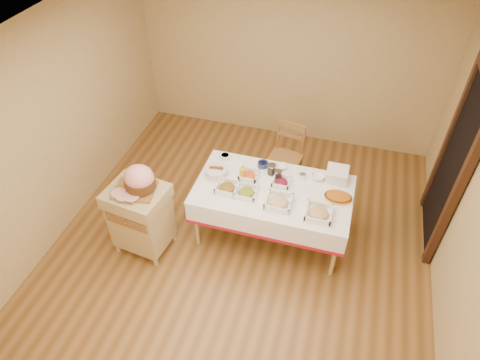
# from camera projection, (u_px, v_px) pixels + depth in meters

# --- Properties ---
(room_shell) EXTENTS (5.00, 5.00, 5.00)m
(room_shell) POSITION_uv_depth(u_px,v_px,m) (241.00, 165.00, 4.44)
(room_shell) COLOR brown
(room_shell) RESTS_ON ground
(doorway) EXTENTS (0.09, 1.10, 2.20)m
(doorway) POSITION_uv_depth(u_px,v_px,m) (454.00, 164.00, 4.75)
(doorway) COLOR black
(doorway) RESTS_ON ground
(dining_table) EXTENTS (1.82, 1.02, 0.76)m
(dining_table) POSITION_uv_depth(u_px,v_px,m) (273.00, 199.00, 5.06)
(dining_table) COLOR tan
(dining_table) RESTS_ON ground
(butcher_cart) EXTENTS (0.71, 0.62, 0.92)m
(butcher_cart) POSITION_uv_depth(u_px,v_px,m) (141.00, 216.00, 4.97)
(butcher_cart) COLOR tan
(butcher_cart) RESTS_ON ground
(dining_chair) EXTENTS (0.48, 0.47, 0.95)m
(dining_chair) POSITION_uv_depth(u_px,v_px,m) (286.00, 156.00, 5.84)
(dining_chair) COLOR brown
(dining_chair) RESTS_ON ground
(ham_on_board) EXTENTS (0.48, 0.45, 0.31)m
(ham_on_board) POSITION_uv_depth(u_px,v_px,m) (139.00, 180.00, 4.63)
(ham_on_board) COLOR brown
(ham_on_board) RESTS_ON butcher_cart
(serving_dish_a) EXTENTS (0.25, 0.25, 0.11)m
(serving_dish_a) POSITION_uv_depth(u_px,v_px,m) (227.00, 187.00, 4.92)
(serving_dish_a) COLOR white
(serving_dish_a) RESTS_ON dining_table
(serving_dish_b) EXTENTS (0.24, 0.24, 0.10)m
(serving_dish_b) POSITION_uv_depth(u_px,v_px,m) (246.00, 192.00, 4.87)
(serving_dish_b) COLOR white
(serving_dish_b) RESTS_ON dining_table
(serving_dish_c) EXTENTS (0.29, 0.29, 0.12)m
(serving_dish_c) POSITION_uv_depth(u_px,v_px,m) (279.00, 202.00, 4.74)
(serving_dish_c) COLOR white
(serving_dish_c) RESTS_ON dining_table
(serving_dish_d) EXTENTS (0.29, 0.29, 0.11)m
(serving_dish_d) POSITION_uv_depth(u_px,v_px,m) (319.00, 213.00, 4.62)
(serving_dish_d) COLOR white
(serving_dish_d) RESTS_ON dining_table
(serving_dish_e) EXTENTS (0.22, 0.21, 0.10)m
(serving_dish_e) POSITION_uv_depth(u_px,v_px,m) (249.00, 175.00, 5.09)
(serving_dish_e) COLOR white
(serving_dish_e) RESTS_ON dining_table
(serving_dish_f) EXTENTS (0.21, 0.20, 0.10)m
(serving_dish_f) POSITION_uv_depth(u_px,v_px,m) (281.00, 182.00, 5.00)
(serving_dish_f) COLOR white
(serving_dish_f) RESTS_ON dining_table
(small_bowl_left) EXTENTS (0.13, 0.13, 0.06)m
(small_bowl_left) POSITION_uv_depth(u_px,v_px,m) (225.00, 156.00, 5.35)
(small_bowl_left) COLOR white
(small_bowl_left) RESTS_ON dining_table
(small_bowl_mid) EXTENTS (0.13, 0.13, 0.06)m
(small_bowl_mid) POSITION_uv_depth(u_px,v_px,m) (263.00, 164.00, 5.24)
(small_bowl_mid) COLOR navy
(small_bowl_mid) RESTS_ON dining_table
(small_bowl_right) EXTENTS (0.10, 0.10, 0.05)m
(small_bowl_right) POSITION_uv_depth(u_px,v_px,m) (303.00, 175.00, 5.09)
(small_bowl_right) COLOR white
(small_bowl_right) RESTS_ON dining_table
(bowl_white_imported) EXTENTS (0.17, 0.17, 0.03)m
(bowl_white_imported) POSITION_uv_depth(u_px,v_px,m) (281.00, 166.00, 5.23)
(bowl_white_imported) COLOR white
(bowl_white_imported) RESTS_ON dining_table
(bowl_small_imported) EXTENTS (0.17, 0.17, 0.05)m
(bowl_small_imported) POSITION_uv_depth(u_px,v_px,m) (318.00, 177.00, 5.08)
(bowl_small_imported) COLOR white
(bowl_small_imported) RESTS_ON dining_table
(preserve_jar_left) EXTENTS (0.11, 0.11, 0.13)m
(preserve_jar_left) POSITION_uv_depth(u_px,v_px,m) (272.00, 170.00, 5.12)
(preserve_jar_left) COLOR silver
(preserve_jar_left) RESTS_ON dining_table
(preserve_jar_right) EXTENTS (0.09, 0.09, 0.11)m
(preserve_jar_right) POSITION_uv_depth(u_px,v_px,m) (278.00, 175.00, 5.06)
(preserve_jar_right) COLOR silver
(preserve_jar_right) RESTS_ON dining_table
(mustard_bottle) EXTENTS (0.06, 0.06, 0.20)m
(mustard_bottle) POSITION_uv_depth(u_px,v_px,m) (242.00, 173.00, 5.04)
(mustard_bottle) COLOR gold
(mustard_bottle) RESTS_ON dining_table
(bread_basket) EXTENTS (0.27, 0.27, 0.12)m
(bread_basket) POSITION_uv_depth(u_px,v_px,m) (216.00, 172.00, 5.11)
(bread_basket) COLOR silver
(bread_basket) RESTS_ON dining_table
(plate_stack) EXTENTS (0.25, 0.25, 0.14)m
(plate_stack) POSITION_uv_depth(u_px,v_px,m) (337.00, 174.00, 5.04)
(plate_stack) COLOR white
(plate_stack) RESTS_ON dining_table
(brass_platter) EXTENTS (0.32, 0.23, 0.04)m
(brass_platter) POSITION_uv_depth(u_px,v_px,m) (338.00, 197.00, 4.83)
(brass_platter) COLOR #C68838
(brass_platter) RESTS_ON dining_table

